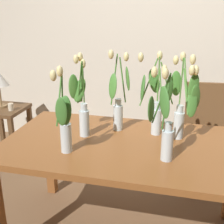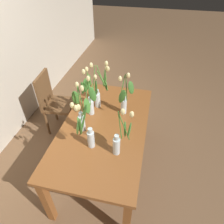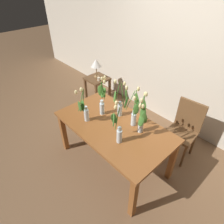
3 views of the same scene
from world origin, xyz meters
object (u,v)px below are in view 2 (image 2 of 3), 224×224
object	(u,v)px
tulip_vase_1	(82,115)
tulip_vase_4	(124,101)
tulip_vase_3	(86,132)
dining_chair	(53,100)
tulip_vase_0	(100,89)
tulip_vase_2	(90,97)
dining_table	(104,132)
tulip_vase_5	(120,140)

from	to	relation	value
tulip_vase_1	tulip_vase_4	world-z (taller)	tulip_vase_1
tulip_vase_1	tulip_vase_3	size ratio (longest dim) A/B	1.05
tulip_vase_1	dining_chair	world-z (taller)	tulip_vase_1
tulip_vase_0	tulip_vase_2	size ratio (longest dim) A/B	1.02
dining_table	tulip_vase_2	size ratio (longest dim) A/B	2.84
tulip_vase_1	tulip_vase_3	xyz separation A→B (m)	(-0.23, -0.12, 0.01)
tulip_vase_3	tulip_vase_5	distance (m)	0.31
tulip_vase_4	dining_chair	distance (m)	1.20
tulip_vase_1	tulip_vase_5	distance (m)	0.49
dining_table	dining_chair	size ratio (longest dim) A/B	1.72
tulip_vase_1	tulip_vase_4	distance (m)	0.51
tulip_vase_5	dining_table	bearing A→B (deg)	35.48
dining_table	tulip_vase_0	distance (m)	0.49
dining_table	tulip_vase_4	distance (m)	0.41
tulip_vase_0	dining_chair	size ratio (longest dim) A/B	0.62
tulip_vase_4	tulip_vase_5	bearing A→B (deg)	-174.11
tulip_vase_2	tulip_vase_4	distance (m)	0.38
tulip_vase_4	dining_chair	xyz separation A→B (m)	(0.32, 1.09, -0.40)
tulip_vase_0	tulip_vase_3	bearing A→B (deg)	-175.15
tulip_vase_0	tulip_vase_2	xyz separation A→B (m)	(-0.17, 0.06, 0.00)
tulip_vase_2	dining_chair	bearing A→B (deg)	60.87
tulip_vase_0	tulip_vase_4	world-z (taller)	tulip_vase_0
tulip_vase_3	tulip_vase_5	size ratio (longest dim) A/B	1.03
dining_chair	tulip_vase_0	bearing A→B (deg)	-106.40
tulip_vase_0	tulip_vase_5	world-z (taller)	tulip_vase_0
tulip_vase_1	tulip_vase_2	distance (m)	0.27
tulip_vase_1	tulip_vase_5	world-z (taller)	tulip_vase_1
tulip_vase_4	tulip_vase_5	distance (m)	0.57
tulip_vase_0	dining_chair	xyz separation A→B (m)	(0.23, 0.78, -0.45)
dining_table	tulip_vase_4	size ratio (longest dim) A/B	2.96
tulip_vase_0	tulip_vase_4	size ratio (longest dim) A/B	1.07
tulip_vase_1	tulip_vase_5	size ratio (longest dim) A/B	1.07
tulip_vase_0	tulip_vase_3	world-z (taller)	tulip_vase_0
tulip_vase_0	dining_chair	distance (m)	0.93
tulip_vase_5	dining_chair	xyz separation A→B (m)	(0.89, 1.14, -0.39)
tulip_vase_5	tulip_vase_1	bearing A→B (deg)	62.63
tulip_vase_4	dining_table	bearing A→B (deg)	145.59
dining_chair	tulip_vase_4	bearing A→B (deg)	-106.65
tulip_vase_0	dining_chair	world-z (taller)	tulip_vase_0
tulip_vase_1	tulip_vase_2	world-z (taller)	tulip_vase_1
dining_table	dining_chair	distance (m)	1.09
tulip_vase_1	tulip_vase_2	xyz separation A→B (m)	(0.27, -0.01, 0.04)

